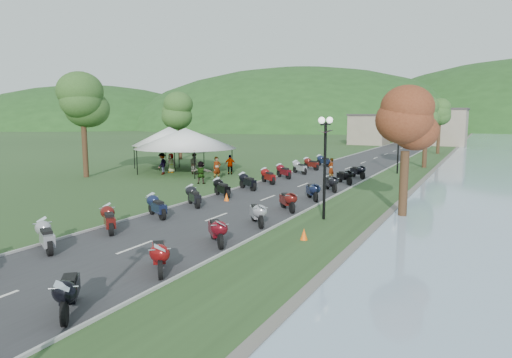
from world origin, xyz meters
The scene contains 12 objects.
road centered at (0.00, 40.00, 0.01)m, with size 7.00×120.00×0.02m, color #323234.
hills_backdrop centered at (0.00, 200.00, 0.00)m, with size 360.00×120.00×76.00m, color #285621, non-canonical shape.
far_building centered at (-2.00, 85.00, 2.50)m, with size 18.00×16.00×5.00m, color gray.
moto_row_left centered at (-2.68, 17.82, 0.55)m, with size 2.60×47.66×1.10m, color #331411, non-canonical shape.
moto_row_right centered at (2.62, 17.33, 0.55)m, with size 2.60×35.00×1.10m, color #331411, non-canonical shape.
vendor_tent_main centered at (-12.03, 30.10, 2.00)m, with size 6.03×6.03×4.00m, color silver, non-canonical shape.
vendor_tent_side centered at (-15.96, 32.85, 2.00)m, with size 4.82×4.82×4.00m, color silver, non-canonical shape.
tree_park_left centered at (-17.75, 23.89, 4.97)m, with size 3.58×3.58×9.93m, color #3C6829, non-canonical shape.
tree_lakeside centered at (8.32, 20.75, 3.79)m, with size 2.73×2.73×7.58m, color #3C6829, non-canonical shape.
pedestrian_a centered at (-7.09, 27.39, 0.00)m, with size 0.68×0.50×1.88m, color slate.
pedestrian_b centered at (-10.80, 29.60, 0.00)m, with size 0.90×0.49×1.85m, color slate.
pedestrian_c centered at (-13.18, 28.18, 0.00)m, with size 1.22×0.51×1.90m, color slate.
Camera 1 is at (12.10, -3.23, 5.15)m, focal length 32.00 mm.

